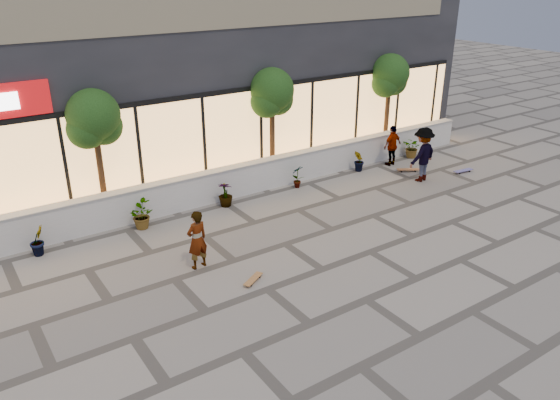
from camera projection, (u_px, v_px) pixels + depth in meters
ground at (366, 300)px, 12.47m from camera, size 80.00×80.00×0.00m
planter_wall at (220, 185)px, 17.58m from camera, size 22.00×0.42×1.04m
retail_building at (145, 46)px, 20.27m from camera, size 24.00×9.17×8.50m
shrub_b at (38, 241)px, 14.27m from camera, size 0.57×0.57×0.81m
shrub_c at (140, 215)px, 15.72m from camera, size 0.68×0.77×0.81m
shrub_d at (225, 194)px, 17.16m from camera, size 0.64×0.64×0.81m
shrub_e at (297, 176)px, 18.60m from camera, size 0.46×0.35×0.81m
shrub_f at (359, 161)px, 20.04m from camera, size 0.55×0.57×0.81m
shrub_g at (413, 148)px, 21.48m from camera, size 0.77×0.84×0.81m
tree_midwest at (94, 122)px, 15.33m from camera, size 1.60×1.50×3.92m
tree_mideast at (272, 95)px, 18.42m from camera, size 1.60×1.50×3.92m
tree_east at (390, 78)px, 21.25m from camera, size 1.60×1.50×3.92m
skater_center at (197, 240)px, 13.51m from camera, size 0.62×0.46×1.55m
skater_right_near at (392, 146)px, 20.55m from camera, size 0.94×0.47×1.54m
skater_right_far at (423, 155)px, 19.00m from camera, size 1.34×0.90×1.92m
skateboard_center at (253, 279)px, 13.15m from camera, size 0.69×0.50×0.08m
skateboard_right_near at (408, 169)px, 20.15m from camera, size 0.81×0.61×0.10m
skateboard_right_far at (463, 171)px, 20.06m from camera, size 0.82×0.30×0.10m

